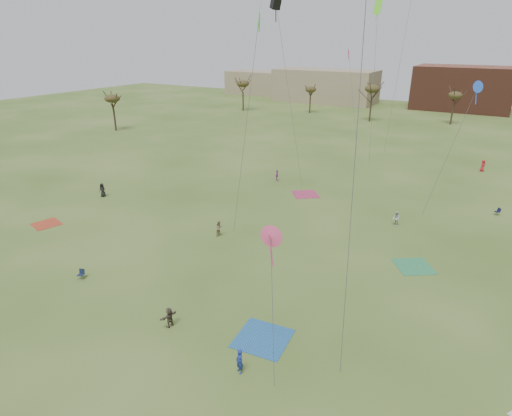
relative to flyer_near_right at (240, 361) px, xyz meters
The scene contains 19 objects.
ground 6.35m from the flyer_near_right, behind, with size 260.00×260.00×0.00m, color #39591C.
flyer_near_right is the anchor object (origin of this frame).
spectator_fore_b 20.01m from the flyer_near_right, 128.75° to the left, with size 0.82×0.64×1.69m, color #967D5F.
spectator_fore_c 6.97m from the flyer_near_right, 169.37° to the left, with size 1.45×0.46×1.56m, color brown.
flyer_mid_a 37.13m from the flyer_near_right, 151.74° to the left, with size 0.89×0.58×1.82m, color black.
spectator_mid_d 38.63m from the flyer_near_right, 114.51° to the left, with size 0.97×0.40×1.65m, color #AF499E.
spectator_mid_e 27.96m from the flyer_near_right, 84.09° to the left, with size 0.81×0.63×1.68m, color silver.
flyer_far_b 56.58m from the flyer_near_right, 80.34° to the left, with size 0.90×0.59×1.85m, color red.
blanket_red 32.14m from the flyer_near_right, 165.38° to the left, with size 2.72×2.72×0.03m, color #B73E24.
blanket_blue 3.64m from the flyer_near_right, 95.65° to the left, with size 3.59×3.59×0.03m, color #2665A5.
blanket_plum 33.51m from the flyer_near_right, 107.35° to the left, with size 3.26×3.26×0.03m, color #B2375B.
blanket_olive 20.45m from the flyer_near_right, 71.09° to the left, with size 3.16×3.16×0.03m, color #348F57.
camp_chair_left 18.07m from the flyer_near_right, behind, with size 0.65×0.68×0.87m.
camp_chair_right 39.04m from the flyer_near_right, 71.30° to the left, with size 0.74×0.74×0.87m.
kites_aloft 39.71m from the flyer_near_right, 105.16° to the left, with size 68.15×67.66×26.70m.
tree_line 80.49m from the flyer_near_right, 96.52° to the left, with size 117.44×49.32×8.91m.
building_tan 122.82m from the flyer_near_right, 109.64° to the left, with size 32.00×14.00×10.00m, color #937F60.
building_brick 120.73m from the flyer_near_right, 90.60° to the left, with size 26.00×16.00×12.00m, color brown.
building_tan_west 141.85m from the flyer_near_right, 120.17° to the left, with size 20.00×12.00×8.00m, color #937F60.
Camera 1 is at (17.80, -18.12, 19.61)m, focal length 29.83 mm.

